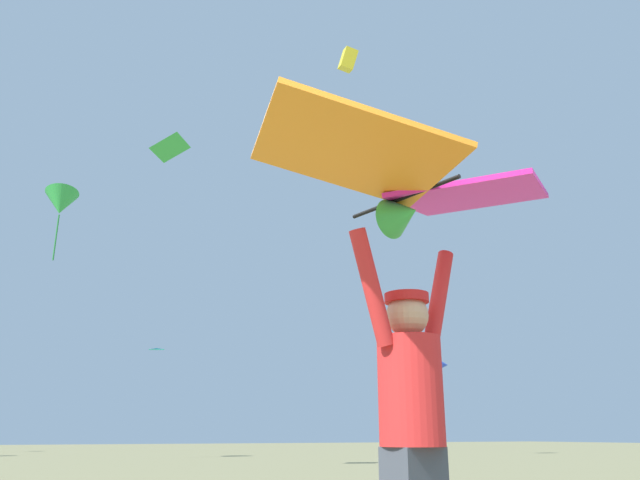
{
  "coord_description": "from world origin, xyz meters",
  "views": [
    {
      "loc": [
        -1.58,
        -2.71,
        0.88
      ],
      "look_at": [
        0.31,
        1.11,
        2.22
      ],
      "focal_mm": 34.62,
      "sensor_mm": 36.0,
      "label": 1
    }
  ],
  "objects": [
    {
      "name": "kite_flyer_person",
      "position": [
        0.31,
        0.04,
        0.94
      ],
      "size": [
        0.81,
        0.41,
        1.92
      ],
      "color": "#424751",
      "rests_on": "ground"
    },
    {
      "name": "held_stunt_kite",
      "position": [
        0.34,
        -0.05,
        2.24
      ],
      "size": [
        2.14,
        1.34,
        0.44
      ],
      "color": "black"
    },
    {
      "name": "distant_kite_teal_high_right",
      "position": [
        3.58,
        22.21,
        4.12
      ],
      "size": [
        0.85,
        0.85,
        0.13
      ],
      "color": "#19B2AD"
    },
    {
      "name": "distant_kite_green_low_right",
      "position": [
        -0.67,
        20.66,
        9.04
      ],
      "size": [
        1.37,
        1.55,
        2.81
      ],
      "color": "green"
    },
    {
      "name": "distant_kite_green_overhead_distant",
      "position": [
        1.57,
        12.98,
        8.46
      ],
      "size": [
        0.91,
        0.99,
        0.65
      ],
      "color": "green"
    },
    {
      "name": "distant_kite_yellow_high_left",
      "position": [
        9.16,
        16.29,
        15.49
      ],
      "size": [
        0.76,
        0.83,
        1.06
      ],
      "color": "yellow"
    },
    {
      "name": "marker_flag",
      "position": [
        4.11,
        4.78,
        1.72
      ],
      "size": [
        0.3,
        0.24,
        1.98
      ],
      "color": "silver",
      "rests_on": "ground"
    }
  ]
}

